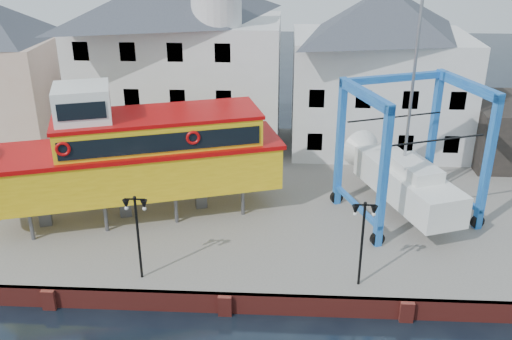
{
  "coord_description": "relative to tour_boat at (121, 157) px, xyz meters",
  "views": [
    {
      "loc": [
        2.51,
        -20.7,
        16.29
      ],
      "look_at": [
        1.0,
        7.0,
        4.0
      ],
      "focal_mm": 40.0,
      "sensor_mm": 36.0,
      "label": 1
    }
  ],
  "objects": [
    {
      "name": "ground",
      "position": [
        6.27,
        -7.1,
        -4.57
      ],
      "size": [
        140.0,
        140.0,
        0.0
      ],
      "primitive_type": "plane",
      "color": "black",
      "rests_on": "ground"
    },
    {
      "name": "hardstanding",
      "position": [
        6.27,
        3.9,
        -4.07
      ],
      "size": [
        44.0,
        22.0,
        1.0
      ],
      "primitive_type": "cube",
      "color": "slate",
      "rests_on": "ground"
    },
    {
      "name": "quay_wall",
      "position": [
        6.27,
        -7.0,
        -4.07
      ],
      "size": [
        44.0,
        0.47,
        1.0
      ],
      "color": "maroon",
      "rests_on": "ground"
    },
    {
      "name": "building_white_main",
      "position": [
        1.4,
        11.29,
        2.77
      ],
      "size": [
        14.0,
        8.3,
        14.0
      ],
      "color": "white",
      "rests_on": "hardstanding"
    },
    {
      "name": "building_white_right",
      "position": [
        15.27,
        11.9,
        2.02
      ],
      "size": [
        12.0,
        8.0,
        11.2
      ],
      "color": "white",
      "rests_on": "hardstanding"
    },
    {
      "name": "lamp_post_left",
      "position": [
        2.27,
        -5.9,
        -0.4
      ],
      "size": [
        1.12,
        0.32,
        4.2
      ],
      "color": "black",
      "rests_on": "hardstanding"
    },
    {
      "name": "lamp_post_right",
      "position": [
        12.27,
        -5.9,
        -0.4
      ],
      "size": [
        1.12,
        0.32,
        4.2
      ],
      "color": "black",
      "rests_on": "hardstanding"
    },
    {
      "name": "tour_boat",
      "position": [
        0.0,
        0.0,
        0.0
      ],
      "size": [
        17.84,
        9.11,
        7.58
      ],
      "rotation": [
        0.0,
        0.0,
        0.3
      ],
      "color": "#59595E",
      "rests_on": "hardstanding"
    },
    {
      "name": "travel_lift",
      "position": [
        15.22,
        1.72,
        -1.17
      ],
      "size": [
        8.13,
        9.8,
        14.43
      ],
      "rotation": [
        0.0,
        0.0,
        0.36
      ],
      "color": "#1140AE",
      "rests_on": "hardstanding"
    }
  ]
}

